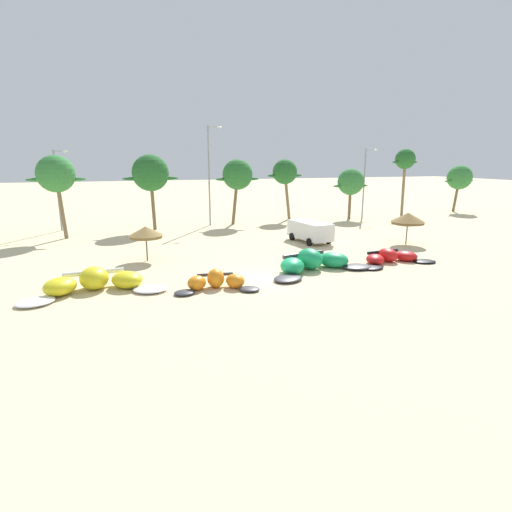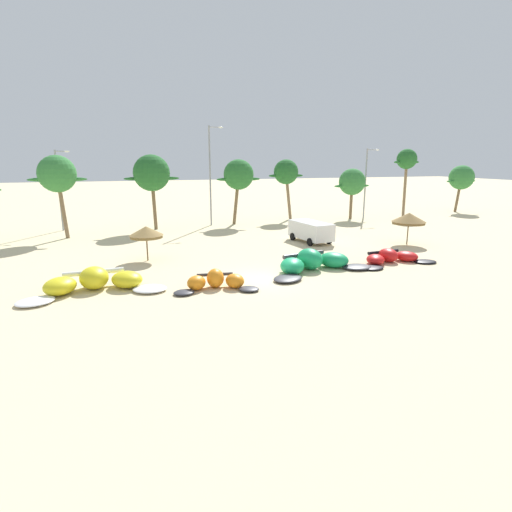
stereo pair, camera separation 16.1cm
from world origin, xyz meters
name	(u,v)px [view 1 (the left image)]	position (x,y,z in m)	size (l,w,h in m)	color
ground_plane	(262,279)	(0.00, 0.00, 0.00)	(260.00, 260.00, 0.00)	beige
kite_far_left	(94,283)	(-9.82, 0.71, 0.50)	(8.19, 3.94, 1.29)	white
kite_left	(216,282)	(-3.16, -1.07, 0.42)	(5.06, 2.67, 1.11)	#333338
kite_left_of_center	(313,262)	(3.99, 0.81, 0.54)	(8.01, 4.49, 1.41)	#333338
kite_center	(391,257)	(10.29, 0.95, 0.38)	(6.52, 3.18, 0.98)	black
beach_umbrella_near_van	(146,232)	(-6.46, 7.18, 2.14)	(2.46, 2.46, 2.57)	brown
beach_umbrella_middle	(408,218)	(15.78, 6.20, 2.30)	(2.92, 2.92, 2.79)	brown
parked_van	(309,230)	(8.06, 9.87, 1.09)	(2.74, 4.87, 1.84)	white
palm_left	(56,175)	(-13.48, 18.76, 5.97)	(5.12, 3.41, 7.75)	#7F6647
palm_left_of_gap	(151,173)	(-4.82, 21.29, 5.91)	(5.69, 3.79, 7.86)	brown
palm_center_left	(237,175)	(4.85, 22.17, 5.60)	(5.14, 3.43, 7.37)	brown
palm_center_right	(285,173)	(11.38, 23.88, 5.77)	(4.51, 3.01, 7.36)	#7F6647
palm_right_of_gap	(351,182)	(19.51, 21.99, 4.56)	(4.93, 3.28, 6.25)	brown
palm_right	(405,161)	(27.57, 22.22, 7.19)	(3.87, 2.58, 8.69)	#7F6647
palm_rightmost	(459,178)	(37.96, 23.37, 4.81)	(5.09, 3.40, 6.56)	brown
lamppost_west	(58,186)	(-13.97, 23.65, 4.64)	(1.47, 0.24, 8.30)	gray
lamppost_west_center	(210,172)	(1.69, 22.31, 6.00)	(1.65, 0.24, 10.93)	gray
lamppost_east_center	(365,179)	(21.58, 22.00, 4.87)	(1.82, 0.24, 8.67)	gray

